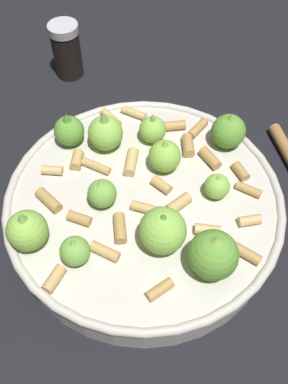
{
  "coord_description": "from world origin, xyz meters",
  "views": [
    {
      "loc": [
        -0.22,
        0.15,
        0.42
      ],
      "look_at": [
        0.0,
        0.0,
        0.06
      ],
      "focal_mm": 40.0,
      "sensor_mm": 36.0,
      "label": 1
    }
  ],
  "objects": [
    {
      "name": "ground_plane",
      "position": [
        0.0,
        0.0,
        0.0
      ],
      "size": [
        2.4,
        2.4,
        0.0
      ],
      "primitive_type": "plane",
      "color": "black"
    },
    {
      "name": "cooking_pan",
      "position": [
        -0.0,
        -0.0,
        0.03
      ],
      "size": [
        0.3,
        0.3,
        0.1
      ],
      "color": "beige",
      "rests_on": "ground"
    },
    {
      "name": "pepper_shaker",
      "position": [
        0.29,
        -0.06,
        0.04
      ],
      "size": [
        0.04,
        0.04,
        0.08
      ],
      "color": "black",
      "rests_on": "ground"
    }
  ]
}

